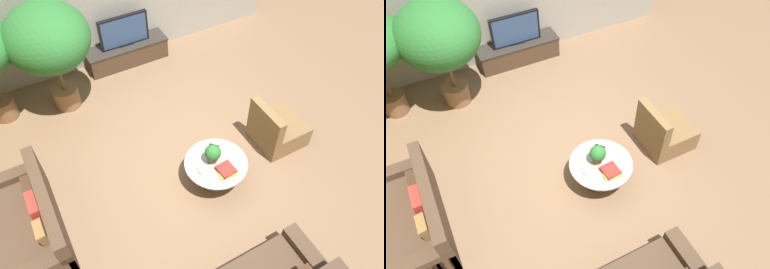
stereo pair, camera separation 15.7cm
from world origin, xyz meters
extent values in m
plane|color=brown|center=(0.00, 0.00, 0.00)|extent=(24.00, 24.00, 0.00)
cube|color=#473323|center=(0.17, 2.94, 0.22)|extent=(1.68, 0.48, 0.44)
cube|color=#2D2823|center=(0.17, 2.94, 0.43)|extent=(1.71, 0.50, 0.02)
cube|color=black|center=(0.17, 2.94, 0.77)|extent=(1.02, 0.08, 0.65)
cube|color=navy|center=(0.17, 2.90, 0.77)|extent=(0.94, 0.00, 0.58)
cube|color=black|center=(0.17, 2.94, 0.45)|extent=(0.31, 0.13, 0.02)
cylinder|color=#756656|center=(0.21, -0.54, 0.01)|extent=(0.54, 0.54, 0.02)
cylinder|color=#756656|center=(0.21, -0.54, 0.20)|extent=(0.10, 0.10, 0.39)
cylinder|color=gray|center=(0.21, -0.54, 0.40)|extent=(0.98, 0.98, 0.02)
cube|color=#4C3828|center=(-2.57, -0.12, 0.21)|extent=(0.84, 1.75, 0.42)
cube|color=#4C3828|center=(-2.23, -0.12, 0.63)|extent=(0.16, 1.75, 0.42)
cube|color=#4C3828|center=(-2.57, 0.65, 0.27)|extent=(0.84, 0.20, 0.54)
cube|color=#422D1E|center=(-2.39, 0.26, 0.55)|extent=(0.13, 0.29, 0.26)
cube|color=#B23328|center=(-2.39, -0.12, 0.59)|extent=(0.13, 0.37, 0.33)
cube|color=olive|center=(-2.39, -0.50, 0.55)|extent=(0.16, 0.29, 0.28)
cube|color=#4C3828|center=(0.44, -2.38, 0.27)|extent=(0.20, 0.84, 0.54)
cube|color=brown|center=(1.58, -0.36, 0.20)|extent=(0.80, 0.76, 0.40)
cube|color=brown|center=(1.25, -0.36, 0.63)|extent=(0.14, 0.76, 0.46)
cylinder|color=brown|center=(-2.42, 2.52, 0.19)|extent=(0.43, 0.43, 0.39)
cylinder|color=brown|center=(-1.33, 2.28, 0.20)|extent=(0.47, 0.47, 0.39)
cylinder|color=brown|center=(-1.33, 2.28, 0.65)|extent=(0.08, 0.08, 0.52)
ellipsoid|color=#286B2D|center=(-1.33, 2.28, 1.49)|extent=(1.40, 1.40, 1.15)
cylinder|color=brown|center=(0.18, -0.48, 0.45)|extent=(0.15, 0.15, 0.08)
sphere|color=#286B2D|center=(0.18, -0.48, 0.60)|extent=(0.25, 0.25, 0.25)
cube|color=gold|center=(0.24, -0.77, 0.42)|extent=(0.28, 0.24, 0.03)
cube|color=#A32823|center=(0.25, -0.75, 0.46)|extent=(0.25, 0.26, 0.04)
cube|color=black|center=(0.35, -0.25, 0.42)|extent=(0.14, 0.15, 0.02)
cube|color=gray|center=(-0.09, -0.54, 0.42)|extent=(0.06, 0.16, 0.02)
camera|label=1|loc=(-1.80, -3.39, 4.97)|focal=35.00mm
camera|label=2|loc=(-1.66, -3.46, 4.97)|focal=35.00mm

